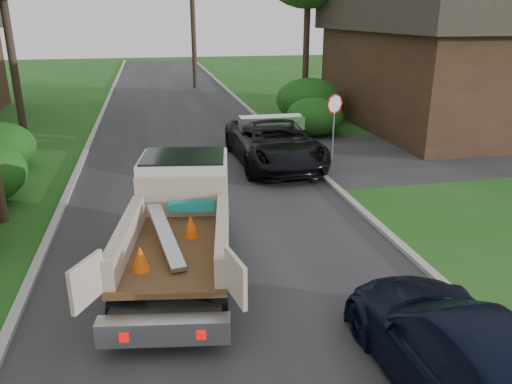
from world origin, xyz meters
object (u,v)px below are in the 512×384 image
Objects in this scene: navy_suv at (467,357)px; flatbed_truck at (181,210)px; house_right at (452,59)px; black_pickup at (274,142)px; stop_sign at (334,113)px.

flatbed_truck is at bearing -56.06° from navy_suv.
house_right reaches higher than black_pickup.
black_pickup is (-2.34, -0.19, -0.94)m from stop_sign.
house_right is (7.80, 5.00, 1.38)m from stop_sign.
house_right is 18.59m from flatbed_truck.
stop_sign is at bearing -101.92° from navy_suv.
stop_sign is 12.70m from navy_suv.
black_pickup is (-10.14, -5.19, -2.33)m from house_right.
house_right is 2.21× the size of flatbed_truck.
stop_sign is 0.19× the size of house_right.
navy_suv is (-2.60, -12.38, -1.05)m from stop_sign.
house_right is 20.40m from navy_suv.
flatbed_truck is at bearing -138.96° from house_right.
stop_sign is 9.43m from flatbed_truck.
stop_sign is 2.53m from black_pickup.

